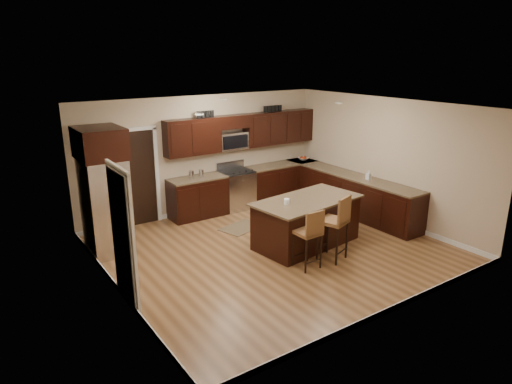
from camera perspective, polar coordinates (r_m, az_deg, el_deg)
floor at (r=8.80m, az=2.28°, el=-7.12°), size 6.00×6.00×0.00m
ceiling at (r=8.08m, az=2.50°, el=10.63°), size 6.00×6.00×0.00m
wall_back at (r=10.61m, az=-6.54°, el=4.68°), size 6.00×0.00×6.00m
wall_left at (r=7.05m, az=-17.60°, el=-2.40°), size 0.00×5.50×5.50m
wall_right at (r=10.37m, az=15.85°, el=3.84°), size 0.00×5.50×5.50m
base_cabinets at (r=10.82m, az=5.84°, el=0.07°), size 4.02×3.96×0.92m
upper_cabinets at (r=10.89m, az=-1.32°, el=7.73°), size 4.00×0.33×0.80m
range at (r=10.90m, az=-2.49°, el=0.34°), size 0.76×0.64×1.11m
microwave at (r=10.76m, az=-3.01°, el=6.40°), size 0.76×0.31×0.40m
doorway at (r=10.03m, az=-14.78°, el=1.62°), size 0.85×0.03×2.06m
pantry_door at (r=6.90m, az=-16.45°, el=-5.66°), size 0.03×0.80×2.04m
letter_decor at (r=10.75m, az=-1.99°, el=10.05°), size 2.20×0.03×0.15m
island at (r=8.91m, az=6.32°, el=-3.91°), size 2.23×1.36×0.92m
stool_left at (r=7.84m, az=6.77°, el=-5.04°), size 0.41×0.41×1.07m
stool_mid at (r=8.20m, az=10.08°, el=-3.55°), size 0.57×0.57×1.21m
refrigerator at (r=8.74m, az=-18.44°, el=0.24°), size 0.79×0.96×2.35m
floor_mat at (r=9.82m, az=-1.81°, el=-4.44°), size 1.02×0.82×0.01m
fruit_bowl at (r=11.96m, az=5.95°, el=4.15°), size 0.27×0.27×0.06m
soap_bottle at (r=10.33m, az=13.90°, el=2.08°), size 0.10×0.10×0.21m
canister_tall at (r=10.21m, az=-8.09°, el=2.16°), size 0.12×0.12×0.18m
canister_short at (r=10.32m, az=-6.86°, el=2.34°), size 0.11×0.11×0.17m
island_jar at (r=8.43m, az=3.85°, el=-1.18°), size 0.10×0.10×0.10m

